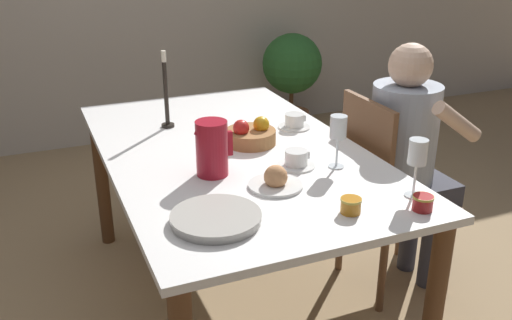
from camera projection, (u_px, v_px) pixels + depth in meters
ground_plane at (235, 302)px, 2.69m from camera, size 20.00×20.00×0.00m
dining_table at (233, 171)px, 2.43m from camera, size 1.04×1.72×0.77m
chair_person_side at (385, 191)px, 2.64m from camera, size 0.42×0.42×0.96m
person_seated at (408, 149)px, 2.57m from camera, size 0.39×0.41×1.19m
red_pitcher at (212, 148)px, 2.11m from camera, size 0.15×0.12×0.21m
wine_glass_water at (338, 129)px, 2.16m from camera, size 0.06×0.06×0.21m
wine_glass_juice at (418, 155)px, 1.93m from camera, size 0.06×0.06×0.21m
teacup_near_person at (296, 160)px, 2.21m from camera, size 0.15×0.15×0.07m
teacup_across at (294, 122)px, 2.64m from camera, size 0.15×0.15×0.07m
serving_tray at (216, 218)px, 1.80m from camera, size 0.29×0.29×0.03m
bread_plate at (276, 180)px, 2.04m from camera, size 0.20×0.20×0.09m
jam_jar_amber at (351, 205)px, 1.86m from camera, size 0.07×0.07×0.05m
jam_jar_red at (423, 202)px, 1.88m from camera, size 0.07×0.07×0.05m
fruit_bowl at (251, 135)px, 2.44m from camera, size 0.22×0.22×0.12m
candlestick_tall at (166, 98)px, 2.61m from camera, size 0.06×0.06×0.36m
potted_plant at (292, 71)px, 4.69m from camera, size 0.49×0.49×0.84m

